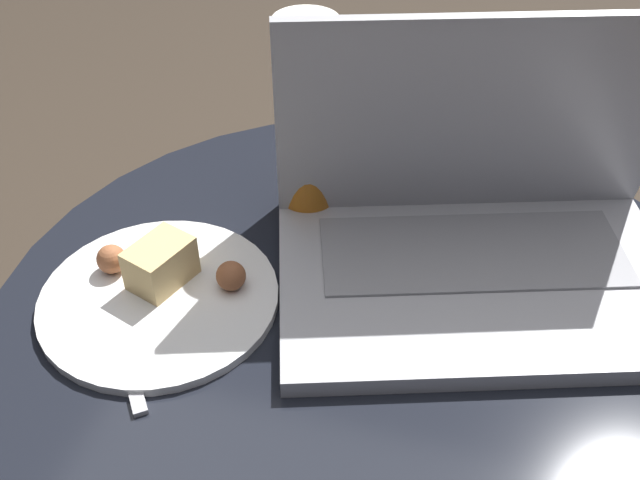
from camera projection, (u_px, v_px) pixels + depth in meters
table at (363, 416)px, 0.78m from camera, size 0.71×0.71×0.58m
laptop at (478, 229)px, 0.71m from camera, size 0.43×0.35×0.25m
beer_glass at (307, 122)px, 0.74m from camera, size 0.06×0.06×0.22m
snack_plate at (160, 290)px, 0.70m from camera, size 0.22×0.22×0.05m
fork at (117, 319)px, 0.68m from camera, size 0.13×0.17×0.00m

